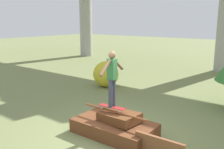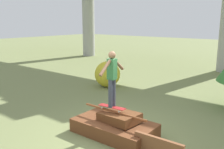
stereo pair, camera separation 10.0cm
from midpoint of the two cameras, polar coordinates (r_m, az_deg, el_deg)
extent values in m
plane|color=olive|center=(7.44, 0.87, -13.47)|extent=(80.00, 80.00, 0.00)
cube|color=brown|center=(7.36, 0.88, -12.08)|extent=(2.35, 1.33, 0.40)
cube|color=#5B3319|center=(7.22, 2.08, -9.74)|extent=(1.19, 0.87, 0.33)
cylinder|color=brown|center=(7.17, 0.89, -8.50)|extent=(2.17, 0.06, 0.06)
cube|color=brown|center=(6.27, 10.97, -16.19)|extent=(1.28, 0.11, 0.53)
cube|color=maroon|center=(7.22, 0.40, -7.39)|extent=(0.85, 0.28, 0.01)
cylinder|color=silver|center=(7.16, 2.77, -8.03)|extent=(0.06, 0.03, 0.05)
cylinder|color=silver|center=(7.03, 2.05, -8.44)|extent=(0.06, 0.03, 0.05)
cylinder|color=silver|center=(7.46, -1.15, -7.18)|extent=(0.06, 0.03, 0.05)
cylinder|color=silver|center=(7.33, -1.91, -7.55)|extent=(0.06, 0.03, 0.05)
cylinder|color=#383D4C|center=(7.16, 0.77, -4.11)|extent=(0.12, 0.12, 0.81)
cylinder|color=#383D4C|center=(7.03, 0.03, -4.43)|extent=(0.12, 0.12, 0.81)
cube|color=#2D6638|center=(6.93, 0.41, 1.25)|extent=(0.24, 0.23, 0.58)
sphere|color=brown|center=(6.87, 0.42, 4.48)|extent=(0.21, 0.21, 0.21)
cylinder|color=brown|center=(7.19, 1.86, 2.34)|extent=(0.14, 0.52, 0.40)
cylinder|color=brown|center=(6.64, -1.15, 1.51)|extent=(0.14, 0.52, 0.40)
cylinder|color=#9E9E99|center=(23.43, -5.31, 13.20)|extent=(1.10, 1.10, 7.28)
sphere|color=gold|center=(12.34, -0.82, 0.10)|extent=(1.27, 1.27, 1.27)
camera|label=1|loc=(0.05, -89.59, 0.09)|focal=40.00mm
camera|label=2|loc=(0.05, 90.41, -0.09)|focal=40.00mm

